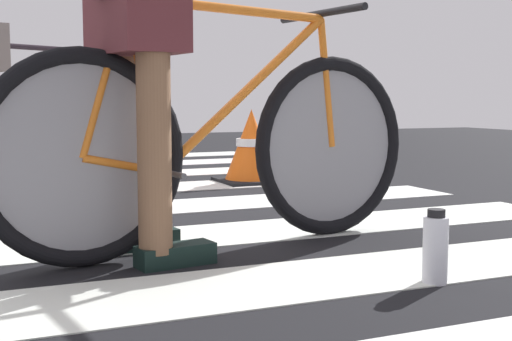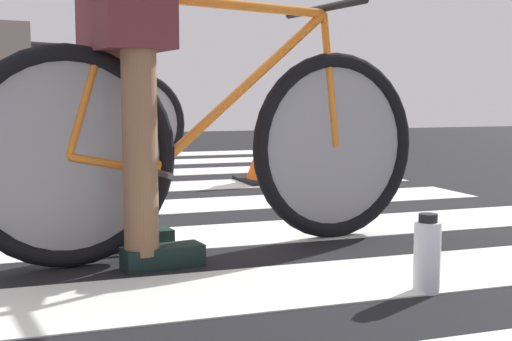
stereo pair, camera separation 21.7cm
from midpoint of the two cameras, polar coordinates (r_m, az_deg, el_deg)
name	(u,v)px [view 2 (the right image)]	position (r m, az deg, el deg)	size (l,w,h in m)	color
bicycle_1_of_3	(214,143)	(2.45, -1.06, 2.33)	(1.72, 0.53, 0.93)	black
cyclist_1_of_3	(127,72)	(2.32, -8.01, 8.11)	(0.37, 0.44, 0.97)	brown
bicycle_3_of_3	(60,122)	(4.60, -14.64, 3.93)	(1.72, 0.56, 0.93)	black
cyclist_3_of_3	(7,81)	(4.53, -18.55, 7.04)	(0.38, 0.45, 0.99)	tan
water_bottle	(427,255)	(2.06, 16.58, -6.53)	(0.08, 0.08, 0.22)	white
traffic_cone	(273,147)	(4.46, 2.71, 2.02)	(0.42, 0.42, 0.48)	black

